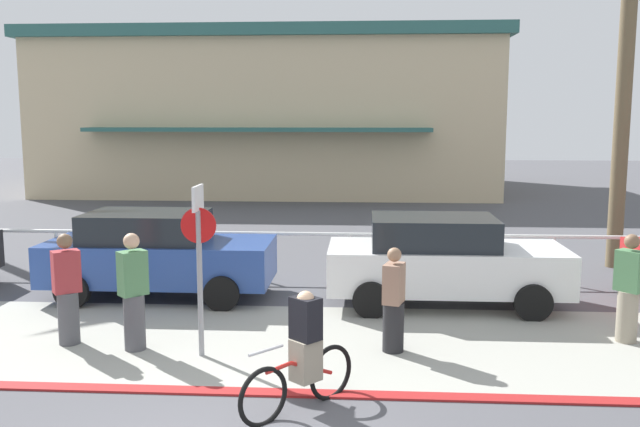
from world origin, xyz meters
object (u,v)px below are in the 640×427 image
car_blue_1 (157,254)px  pedestrian_1 (134,296)px  car_white_2 (443,260)px  cyclist_red_0 (303,354)px  stop_sign_bike_lane (199,246)px  pedestrian_2 (67,294)px  pedestrian_3 (629,293)px  palm_tree_2 (630,6)px  pedestrian_0 (394,305)px

car_blue_1 → pedestrian_1: (0.59, -3.10, -0.02)m
car_white_2 → cyclist_red_0: size_ratio=2.93×
stop_sign_bike_lane → pedestrian_2: (-2.19, 0.40, -0.86)m
cyclist_red_0 → pedestrian_3: (4.87, 2.78, 0.11)m
pedestrian_3 → palm_tree_2: bearing=72.2°
cyclist_red_0 → pedestrian_0: (1.18, 2.09, 0.05)m
pedestrian_0 → pedestrian_3: 3.76m
car_white_2 → pedestrian_0: 2.87m
palm_tree_2 → pedestrian_1: size_ratio=4.44×
pedestrian_1 → pedestrian_3: (7.61, 0.86, -0.04)m
car_blue_1 → car_white_2: bearing=-2.7°
car_white_2 → pedestrian_2: 6.62m
car_white_2 → cyclist_red_0: car_white_2 is taller
cyclist_red_0 → pedestrian_3: pedestrian_3 is taller
pedestrian_2 → cyclist_red_0: bearing=-28.7°
pedestrian_2 → pedestrian_3: pedestrian_2 is taller
palm_tree_2 → pedestrian_2: (-10.54, -6.31, -5.18)m
palm_tree_2 → pedestrian_2: 13.33m
palm_tree_2 → cyclist_red_0: 11.99m
pedestrian_2 → palm_tree_2: bearing=30.9°
car_blue_1 → pedestrian_3: (8.20, -2.24, -0.06)m
pedestrian_0 → pedestrian_2: size_ratio=0.91×
palm_tree_2 → pedestrian_3: (-1.81, -5.64, -5.20)m
car_blue_1 → stop_sign_bike_lane: bearing=-63.3°
pedestrian_1 → pedestrian_3: bearing=6.5°
car_white_2 → pedestrian_2: pedestrian_2 is taller
pedestrian_0 → pedestrian_3: size_ratio=0.93×
stop_sign_bike_lane → car_white_2: bearing=38.1°
stop_sign_bike_lane → cyclist_red_0: size_ratio=1.71×
car_white_2 → stop_sign_bike_lane: bearing=-141.9°
stop_sign_bike_lane → pedestrian_3: stop_sign_bike_lane is taller
cyclist_red_0 → pedestrian_3: 5.61m
car_white_2 → cyclist_red_0: (-2.22, -4.76, -0.18)m
stop_sign_bike_lane → pedestrian_1: stop_sign_bike_lane is taller
pedestrian_1 → pedestrian_3: size_ratio=1.05×
car_white_2 → palm_tree_2: bearing=39.3°
stop_sign_bike_lane → car_white_2: size_ratio=0.58×
car_blue_1 → cyclist_red_0: size_ratio=2.93×
car_blue_1 → cyclist_red_0: 6.03m
stop_sign_bike_lane → pedestrian_3: size_ratio=1.47×
car_white_2 → pedestrian_3: bearing=-36.7°
cyclist_red_0 → pedestrian_1: (-2.74, 1.92, 0.16)m
car_blue_1 → pedestrian_3: bearing=-15.3°
pedestrian_3 → car_white_2: bearing=143.3°
stop_sign_bike_lane → palm_tree_2: size_ratio=0.32×
pedestrian_1 → pedestrian_3: pedestrian_1 is taller
palm_tree_2 → pedestrian_2: bearing=-149.1°
car_blue_1 → pedestrian_1: size_ratio=2.42×
stop_sign_bike_lane → pedestrian_2: 2.38m
cyclist_red_0 → pedestrian_3: size_ratio=0.86×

